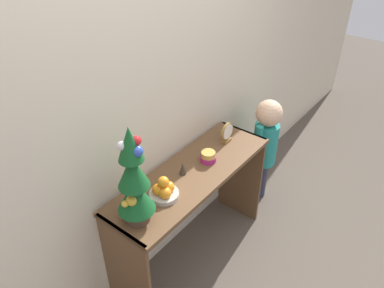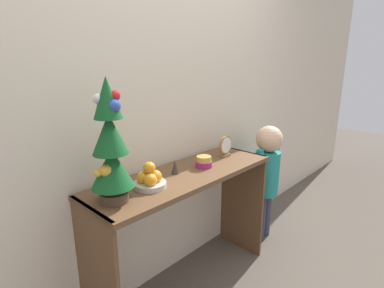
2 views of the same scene
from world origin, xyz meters
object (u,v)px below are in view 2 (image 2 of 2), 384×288
object	(u,v)px
desk_clock	(225,147)
mini_tree	(110,146)
fruit_bowl	(150,179)
child_figure	(267,168)
figurine	(175,167)
singing_bowl	(204,162)

from	to	relation	value
desk_clock	mini_tree	bearing A→B (deg)	-177.41
fruit_bowl	child_figure	world-z (taller)	child_figure
fruit_bowl	child_figure	bearing A→B (deg)	-2.66
desk_clock	figurine	world-z (taller)	desk_clock
mini_tree	singing_bowl	bearing A→B (deg)	0.82
fruit_bowl	figurine	size ratio (longest dim) A/B	2.08
singing_bowl	figurine	xyz separation A→B (m)	(-0.21, 0.05, 0.01)
fruit_bowl	figurine	xyz separation A→B (m)	(0.23, 0.05, -0.00)
mini_tree	fruit_bowl	bearing A→B (deg)	2.01
mini_tree	figurine	world-z (taller)	mini_tree
fruit_bowl	mini_tree	bearing A→B (deg)	-177.99
mini_tree	singing_bowl	world-z (taller)	mini_tree
mini_tree	child_figure	distance (m)	1.47
fruit_bowl	singing_bowl	world-z (taller)	fruit_bowl
singing_bowl	figurine	distance (m)	0.21
mini_tree	desk_clock	bearing A→B (deg)	2.59
singing_bowl	mini_tree	bearing A→B (deg)	-179.18
singing_bowl	figurine	world-z (taller)	figurine
fruit_bowl	singing_bowl	bearing A→B (deg)	0.21
figurine	child_figure	distance (m)	0.97
mini_tree	fruit_bowl	xyz separation A→B (m)	(0.22, 0.01, -0.23)
singing_bowl	child_figure	size ratio (longest dim) A/B	0.11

